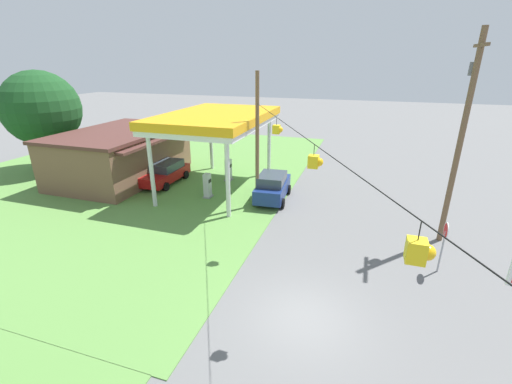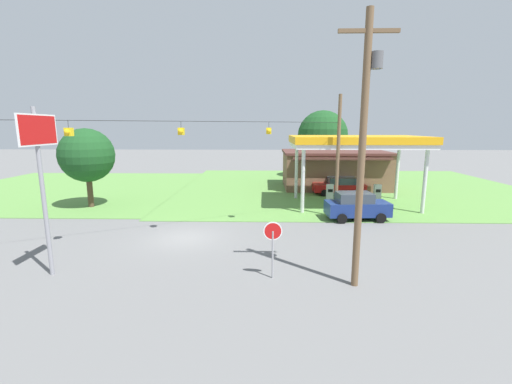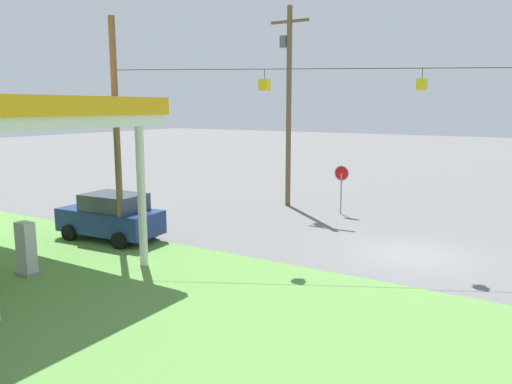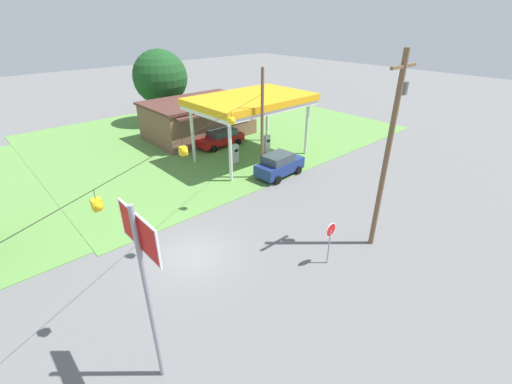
{
  "view_description": "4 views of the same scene",
  "coord_description": "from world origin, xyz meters",
  "px_view_note": "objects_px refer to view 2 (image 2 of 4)",
  "views": [
    {
      "loc": [
        -10.44,
        -1.5,
        9.12
      ],
      "look_at": [
        5.17,
        3.59,
        2.81
      ],
      "focal_mm": 24.0,
      "sensor_mm": 36.0,
      "label": 1
    },
    {
      "loc": [
        4.61,
        -19.09,
        6.38
      ],
      "look_at": [
        4.09,
        2.4,
        2.3
      ],
      "focal_mm": 24.0,
      "sensor_mm": 36.0,
      "label": 2
    },
    {
      "loc": [
        -4.36,
        18.09,
        5.39
      ],
      "look_at": [
        4.81,
        3.18,
        2.39
      ],
      "focal_mm": 35.0,
      "sensor_mm": 36.0,
      "label": 3
    },
    {
      "loc": [
        -7.61,
        -13.57,
        11.85
      ],
      "look_at": [
        5.24,
        0.68,
        1.89
      ],
      "focal_mm": 24.0,
      "sensor_mm": 36.0,
      "label": 4
    }
  ],
  "objects_px": {
    "gas_station_canopy": "(356,142)",
    "fuel_pump_near": "(330,195)",
    "car_at_pumps_rear": "(340,186)",
    "tree_behind_station": "(322,136)",
    "utility_pole_main": "(364,140)",
    "stop_sign_roadside": "(273,238)",
    "stop_sign_overhead": "(40,155)",
    "gas_station_store": "(334,169)",
    "car_at_pumps_front": "(356,206)",
    "tree_west_verge": "(87,155)",
    "fuel_pump_far": "(377,195)"
  },
  "relations": [
    {
      "from": "fuel_pump_near",
      "to": "stop_sign_overhead",
      "type": "xyz_separation_m",
      "value": [
        -14.69,
        -13.97,
        4.4
      ]
    },
    {
      "from": "car_at_pumps_rear",
      "to": "tree_behind_station",
      "type": "xyz_separation_m",
      "value": [
        0.14,
        11.64,
        4.45
      ]
    },
    {
      "from": "car_at_pumps_front",
      "to": "car_at_pumps_rear",
      "type": "bearing_deg",
      "value": 80.91
    },
    {
      "from": "gas_station_canopy",
      "to": "car_at_pumps_rear",
      "type": "height_order",
      "value": "gas_station_canopy"
    },
    {
      "from": "gas_station_canopy",
      "to": "tree_behind_station",
      "type": "bearing_deg",
      "value": 90.07
    },
    {
      "from": "stop_sign_overhead",
      "to": "tree_behind_station",
      "type": "distance_m",
      "value": 34.37
    },
    {
      "from": "gas_station_store",
      "to": "tree_behind_station",
      "type": "xyz_separation_m",
      "value": [
        -0.11,
        7.47,
        3.36
      ]
    },
    {
      "from": "fuel_pump_near",
      "to": "stop_sign_roadside",
      "type": "relative_size",
      "value": 0.7
    },
    {
      "from": "car_at_pumps_front",
      "to": "tree_behind_station",
      "type": "bearing_deg",
      "value": 83.32
    },
    {
      "from": "fuel_pump_near",
      "to": "utility_pole_main",
      "type": "height_order",
      "value": "utility_pole_main"
    },
    {
      "from": "gas_station_canopy",
      "to": "fuel_pump_near",
      "type": "xyz_separation_m",
      "value": [
        -1.95,
        -0.0,
        -4.34
      ]
    },
    {
      "from": "stop_sign_roadside",
      "to": "gas_station_store",
      "type": "bearing_deg",
      "value": -107.32
    },
    {
      "from": "stop_sign_roadside",
      "to": "stop_sign_overhead",
      "type": "bearing_deg",
      "value": -0.75
    },
    {
      "from": "car_at_pumps_front",
      "to": "car_at_pumps_rear",
      "type": "xyz_separation_m",
      "value": [
        0.78,
        8.96,
        -0.11
      ]
    },
    {
      "from": "fuel_pump_far",
      "to": "tree_west_verge",
      "type": "bearing_deg",
      "value": -177.18
    },
    {
      "from": "fuel_pump_near",
      "to": "tree_behind_station",
      "type": "bearing_deg",
      "value": 83.18
    },
    {
      "from": "utility_pole_main",
      "to": "stop_sign_roadside",
      "type": "bearing_deg",
      "value": 170.19
    },
    {
      "from": "stop_sign_overhead",
      "to": "stop_sign_roadside",
      "type": "bearing_deg",
      "value": -0.75
    },
    {
      "from": "fuel_pump_near",
      "to": "utility_pole_main",
      "type": "bearing_deg",
      "value": -96.45
    },
    {
      "from": "stop_sign_roadside",
      "to": "stop_sign_overhead",
      "type": "relative_size",
      "value": 0.35
    },
    {
      "from": "fuel_pump_near",
      "to": "stop_sign_overhead",
      "type": "distance_m",
      "value": 20.74
    },
    {
      "from": "gas_station_store",
      "to": "fuel_pump_far",
      "type": "xyz_separation_m",
      "value": [
        1.86,
        -8.65,
        -1.13
      ]
    },
    {
      "from": "gas_station_canopy",
      "to": "tree_west_verge",
      "type": "relative_size",
      "value": 1.64
    },
    {
      "from": "tree_behind_station",
      "to": "car_at_pumps_front",
      "type": "bearing_deg",
      "value": -92.54
    },
    {
      "from": "stop_sign_roadside",
      "to": "tree_behind_station",
      "type": "bearing_deg",
      "value": -103.02
    },
    {
      "from": "fuel_pump_near",
      "to": "tree_behind_station",
      "type": "xyz_separation_m",
      "value": [
        1.93,
        16.12,
        4.49
      ]
    },
    {
      "from": "gas_station_store",
      "to": "car_at_pumps_front",
      "type": "bearing_deg",
      "value": -94.47
    },
    {
      "from": "stop_sign_roadside",
      "to": "tree_behind_station",
      "type": "xyz_separation_m",
      "value": [
        6.99,
        30.22,
        3.52
      ]
    },
    {
      "from": "fuel_pump_near",
      "to": "tree_west_verge",
      "type": "relative_size",
      "value": 0.28
    },
    {
      "from": "fuel_pump_near",
      "to": "fuel_pump_far",
      "type": "height_order",
      "value": "same"
    },
    {
      "from": "utility_pole_main",
      "to": "stop_sign_overhead",
      "type": "bearing_deg",
      "value": 176.87
    },
    {
      "from": "car_at_pumps_front",
      "to": "tree_behind_station",
      "type": "xyz_separation_m",
      "value": [
        0.92,
        20.6,
        4.34
      ]
    },
    {
      "from": "car_at_pumps_front",
      "to": "tree_west_verge",
      "type": "xyz_separation_m",
      "value": [
        -20.47,
        3.33,
        3.2
      ]
    },
    {
      "from": "tree_west_verge",
      "to": "tree_behind_station",
      "type": "bearing_deg",
      "value": 38.92
    },
    {
      "from": "fuel_pump_far",
      "to": "stop_sign_roadside",
      "type": "bearing_deg",
      "value": -122.42
    },
    {
      "from": "gas_station_canopy",
      "to": "fuel_pump_near",
      "type": "distance_m",
      "value": 4.75
    },
    {
      "from": "car_at_pumps_rear",
      "to": "stop_sign_overhead",
      "type": "bearing_deg",
      "value": 47.89
    },
    {
      "from": "gas_station_store",
      "to": "fuel_pump_near",
      "type": "distance_m",
      "value": 8.96
    },
    {
      "from": "fuel_pump_far",
      "to": "tree_behind_station",
      "type": "xyz_separation_m",
      "value": [
        -1.97,
        16.12,
        4.49
      ]
    },
    {
      "from": "car_at_pumps_rear",
      "to": "tree_west_verge",
      "type": "xyz_separation_m",
      "value": [
        -21.25,
        -5.63,
        3.3
      ]
    },
    {
      "from": "tree_behind_station",
      "to": "gas_station_canopy",
      "type": "bearing_deg",
      "value": -89.93
    },
    {
      "from": "utility_pole_main",
      "to": "tree_west_verge",
      "type": "distance_m",
      "value": 22.43
    },
    {
      "from": "car_at_pumps_front",
      "to": "stop_sign_overhead",
      "type": "height_order",
      "value": "stop_sign_overhead"
    },
    {
      "from": "fuel_pump_near",
      "to": "car_at_pumps_front",
      "type": "distance_m",
      "value": 4.6
    },
    {
      "from": "stop_sign_overhead",
      "to": "utility_pole_main",
      "type": "height_order",
      "value": "utility_pole_main"
    },
    {
      "from": "fuel_pump_near",
      "to": "tree_west_verge",
      "type": "distance_m",
      "value": 19.78
    },
    {
      "from": "car_at_pumps_rear",
      "to": "gas_station_canopy",
      "type": "bearing_deg",
      "value": 91.66
    },
    {
      "from": "fuel_pump_near",
      "to": "gas_station_canopy",
      "type": "bearing_deg",
      "value": 0.04
    },
    {
      "from": "gas_station_store",
      "to": "car_at_pumps_rear",
      "type": "xyz_separation_m",
      "value": [
        -0.25,
        -4.17,
        -1.09
      ]
    },
    {
      "from": "fuel_pump_near",
      "to": "tree_behind_station",
      "type": "relative_size",
      "value": 0.21
    }
  ]
}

